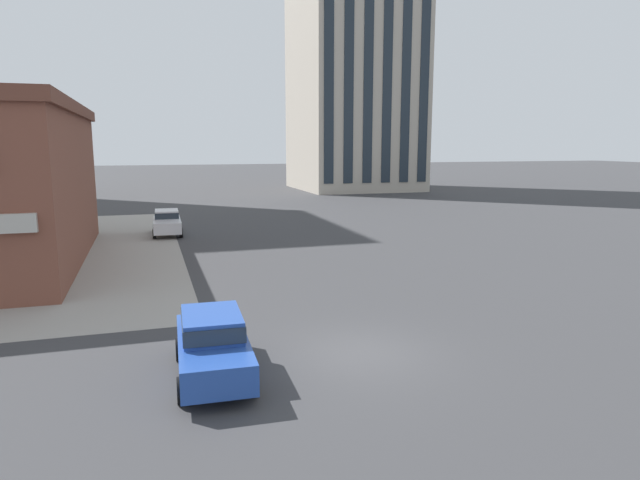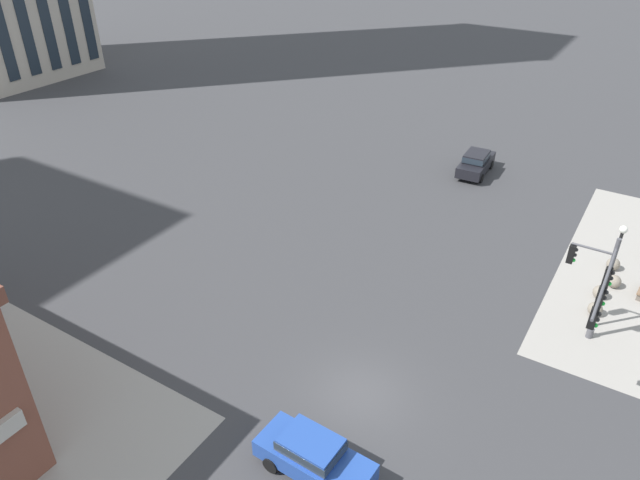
# 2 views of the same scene
# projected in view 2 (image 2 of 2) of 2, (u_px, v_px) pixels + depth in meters

# --- Properties ---
(ground_plane) EXTENTS (320.00, 320.00, 0.00)m
(ground_plane) POSITION_uv_depth(u_px,v_px,m) (359.00, 394.00, 24.73)
(ground_plane) COLOR #38383A
(traffic_signal_main) EXTENTS (5.86, 2.09, 5.51)m
(traffic_signal_main) POSITION_uv_depth(u_px,v_px,m) (598.00, 288.00, 25.06)
(traffic_signal_main) COLOR #4C4C51
(traffic_signal_main) RESTS_ON ground
(bollard_sphere_curb_a) EXTENTS (0.71, 0.71, 0.71)m
(bollard_sphere_curb_a) POSITION_uv_depth(u_px,v_px,m) (595.00, 309.00, 29.12)
(bollard_sphere_curb_a) COLOR gray
(bollard_sphere_curb_a) RESTS_ON ground
(bollard_sphere_curb_b) EXTENTS (0.71, 0.71, 0.71)m
(bollard_sphere_curb_b) POSITION_uv_depth(u_px,v_px,m) (600.00, 292.00, 30.31)
(bollard_sphere_curb_b) COLOR gray
(bollard_sphere_curb_b) RESTS_ON ground
(bollard_sphere_curb_c) EXTENTS (0.71, 0.71, 0.71)m
(bollard_sphere_curb_c) POSITION_uv_depth(u_px,v_px,m) (614.00, 281.00, 31.12)
(bollard_sphere_curb_c) COLOR gray
(bollard_sphere_curb_c) RESTS_ON ground
(bollard_sphere_curb_d) EXTENTS (0.71, 0.71, 0.71)m
(bollard_sphere_curb_d) POSITION_uv_depth(u_px,v_px,m) (613.00, 264.00, 32.54)
(bollard_sphere_curb_d) COLOR gray
(bollard_sphere_curb_d) RESTS_ON ground
(street_lamp_corner_near) EXTENTS (0.36, 0.36, 5.67)m
(street_lamp_corner_near) POSITION_uv_depth(u_px,v_px,m) (612.00, 266.00, 26.70)
(street_lamp_corner_near) COLOR black
(street_lamp_corner_near) RESTS_ON ground
(car_cross_eastbound) EXTENTS (4.48, 2.05, 1.68)m
(car_cross_eastbound) POSITION_uv_depth(u_px,v_px,m) (476.00, 162.00, 42.99)
(car_cross_eastbound) COLOR black
(car_cross_eastbound) RESTS_ON ground
(car_cross_westbound) EXTENTS (2.03, 4.47, 1.68)m
(car_cross_westbound) POSITION_uv_depth(u_px,v_px,m) (313.00, 455.00, 21.03)
(car_cross_westbound) COLOR #23479E
(car_cross_westbound) RESTS_ON ground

